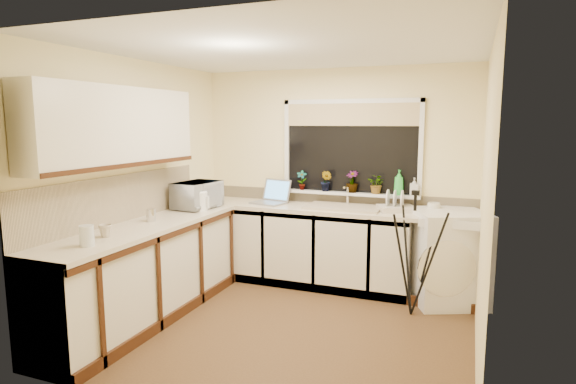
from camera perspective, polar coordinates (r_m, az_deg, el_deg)
The scene contains 34 objects.
floor at distance 4.49m, azimuth -0.10°, elevation -15.79°, with size 3.20×3.20×0.00m, color brown.
ceiling at distance 4.15m, azimuth -0.11°, elevation 16.83°, with size 3.20×3.20×0.00m, color white.
wall_back at distance 5.56m, azimuth 5.53°, elevation 1.98°, with size 3.20×3.20×0.00m, color #FFEBAA.
wall_front at distance 2.83m, azimuth -11.28°, elevation -4.37°, with size 3.20×3.20×0.00m, color #FFEBAA.
wall_left at distance 4.95m, azimuth -17.62°, elevation 0.85°, with size 3.00×3.00×0.00m, color #FFEBAA.
wall_right at distance 3.87m, azimuth 22.55°, elevation -1.42°, with size 3.00×3.00×0.00m, color #FFEBAA.
base_cabinet_back at distance 5.52m, azimuth 1.29°, elevation -6.42°, with size 2.55×0.60×0.86m, color silver.
base_cabinet_left at distance 4.71m, azimuth -16.61°, elevation -9.41°, with size 0.54×2.40×0.86m, color silver.
worktop_back at distance 5.32m, azimuth 4.60°, elevation -2.04°, with size 3.20×0.60×0.04m, color beige.
worktop_left at distance 4.59m, azimuth -16.85°, elevation -4.05°, with size 0.60×2.40×0.04m, color beige.
upper_cabinet at distance 4.47m, azimuth -19.97°, elevation 7.36°, with size 0.28×1.90×0.70m, color silver.
splashback_left at distance 4.73m, azimuth -19.72°, elevation -0.81°, with size 0.02×2.40×0.45m, color beige.
splashback_back at distance 5.58m, azimuth 5.46°, elevation -0.63°, with size 3.20×0.02×0.14m, color beige.
window_glass at distance 5.47m, azimuth 7.56°, elevation 5.26°, with size 1.50×0.02×1.00m, color black.
window_blind at distance 5.44m, azimuth 7.58°, elevation 9.20°, with size 1.50×0.02×0.25m, color tan.
windowsill at distance 5.47m, azimuth 7.32°, elevation -0.16°, with size 1.60×0.14×0.03m, color white.
sink at distance 5.27m, azimuth 6.69°, elevation -1.82°, with size 0.82×0.46×0.03m, color tan.
faucet at distance 5.42m, azimuth 7.19°, elevation -0.39°, with size 0.03×0.03×0.24m, color silver.
washing_machine at distance 5.16m, azimuth 18.71°, elevation -7.41°, with size 0.67×0.65×0.95m, color white.
laptop at distance 5.58m, azimuth -1.91°, elevation -0.58°, with size 0.45×0.43×0.27m.
kettle at distance 5.17m, azimuth -10.46°, elevation -1.14°, with size 0.15×0.15×0.20m, color white.
dish_rack at distance 5.20m, azimuth 12.90°, elevation -1.94°, with size 0.38×0.28×0.06m, color beige.
tripod at distance 4.69m, azimuth 14.82°, elevation -7.17°, with size 0.60×0.60×1.21m, color black, non-canonical shape.
glass_jug at distance 3.96m, azimuth -23.02°, elevation -4.85°, with size 0.11×0.11×0.16m, color silver.
steel_jar at distance 4.73m, azimuth -16.13°, elevation -2.67°, with size 0.09×0.09×0.12m, color silver.
microwave at distance 5.32m, azimuth -10.86°, elevation -0.36°, with size 0.53×0.36×0.29m, color white.
plant_a at distance 5.58m, azimuth 1.66°, elevation 1.42°, with size 0.12×0.08×0.23m, color #999999.
plant_b at distance 5.48m, azimuth 4.61°, elevation 1.32°, with size 0.13×0.11×0.24m, color #999999.
plant_c at distance 5.42m, azimuth 7.70°, elevation 1.24°, with size 0.14×0.14×0.25m, color #999999.
plant_d at distance 5.37m, azimuth 10.63°, elevation 0.93°, with size 0.19×0.17×0.22m, color #999999.
soap_bottle_green at distance 5.33m, azimuth 13.17°, elevation 1.13°, with size 0.11×0.11×0.28m, color green.
soap_bottle_clear at distance 5.32m, azimuth 14.92°, elevation 0.61°, with size 0.09×0.09×0.20m, color #999999.
cup_back at distance 5.20m, azimuth 17.11°, elevation -1.81°, with size 0.14×0.14×0.11m, color silver.
cup_left at distance 4.21m, azimuth -21.06°, elevation -4.37°, with size 0.11×0.11×0.11m, color beige.
Camera 1 is at (1.49, -3.82, 1.84)m, focal length 29.60 mm.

